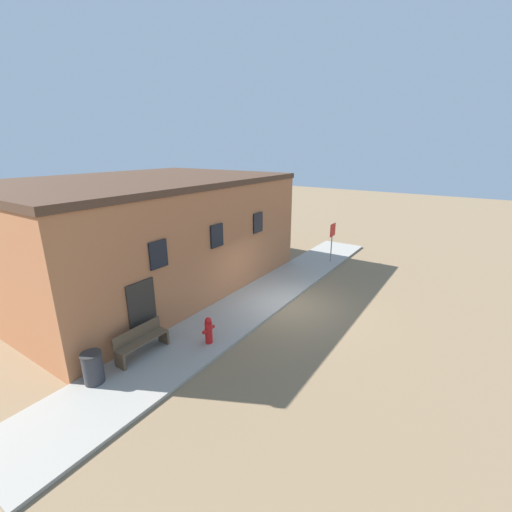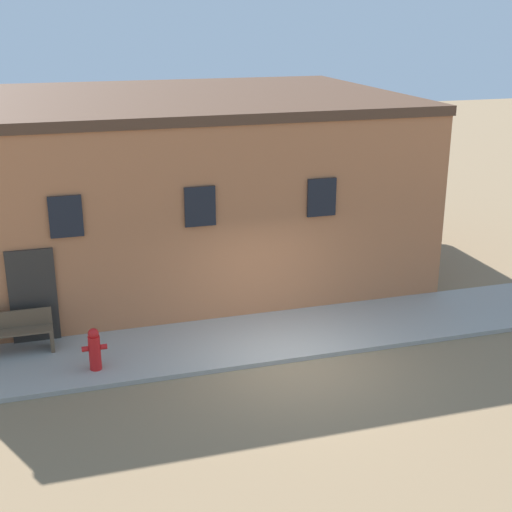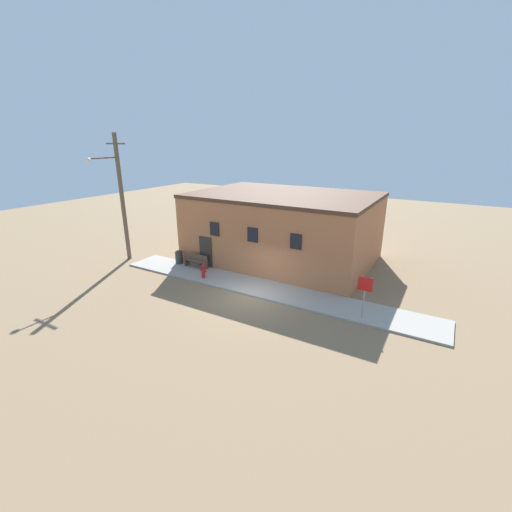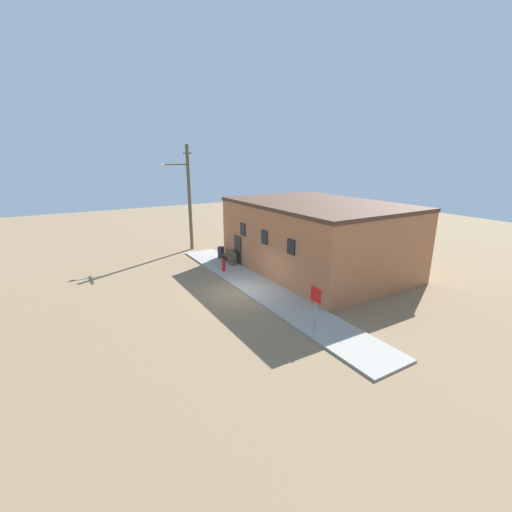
% 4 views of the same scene
% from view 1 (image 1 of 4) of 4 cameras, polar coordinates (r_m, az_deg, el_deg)
% --- Properties ---
extents(ground_plane, '(80.00, 80.00, 0.00)m').
position_cam_1_polar(ground_plane, '(14.06, 5.14, -8.22)').
color(ground_plane, '#846B4C').
extents(sidewalk, '(20.02, 2.46, 0.10)m').
position_cam_1_polar(sidewalk, '(14.59, 0.88, -6.91)').
color(sidewalk, '#9E998E').
rests_on(sidewalk, ground).
extents(brick_building, '(12.51, 8.72, 4.86)m').
position_cam_1_polar(brick_building, '(16.46, -18.18, 3.83)').
color(brick_building, '#B26B42').
rests_on(brick_building, ground).
extents(fire_hydrant, '(0.50, 0.24, 0.89)m').
position_cam_1_polar(fire_hydrant, '(11.28, -7.91, -12.14)').
color(fire_hydrant, red).
rests_on(fire_hydrant, sidewalk).
extents(stop_sign, '(0.69, 0.06, 2.13)m').
position_cam_1_polar(stop_sign, '(18.92, 12.60, 3.41)').
color(stop_sign, gray).
rests_on(stop_sign, sidewalk).
extents(bench, '(1.69, 0.44, 0.89)m').
position_cam_1_polar(bench, '(11.17, -18.60, -13.26)').
color(bench, brown).
rests_on(bench, sidewalk).
extents(trash_bin, '(0.54, 0.54, 0.88)m').
position_cam_1_polar(trash_bin, '(10.48, -25.55, -16.45)').
color(trash_bin, '#333338').
rests_on(trash_bin, sidewalk).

